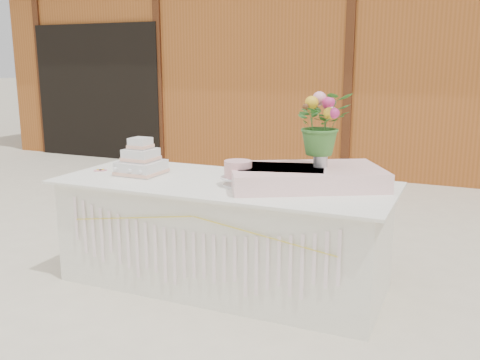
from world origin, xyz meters
name	(u,v)px	position (x,y,z in m)	size (l,w,h in m)	color
ground	(224,283)	(0.00, 0.00, 0.00)	(80.00, 80.00, 0.00)	beige
barn	(374,57)	(-0.01, 5.99, 1.68)	(12.60, 4.60, 3.30)	#97501F
cake_table	(223,233)	(0.00, 0.00, 0.39)	(2.40, 1.00, 0.77)	white
wedding_cake	(141,162)	(-0.67, -0.02, 0.86)	(0.32, 0.32, 0.28)	silver
pink_cake_stand	(238,172)	(0.15, -0.08, 0.87)	(0.24, 0.24, 0.17)	white
satin_runner	(306,177)	(0.57, 0.11, 0.83)	(1.02, 0.59, 0.13)	#FFCECD
flower_vase	(320,157)	(0.66, 0.16, 0.97)	(0.10, 0.10, 0.13)	silver
bouquet	(322,116)	(0.66, 0.16, 1.25)	(0.38, 0.33, 0.42)	#396F2C
loose_flowers	(112,168)	(-1.01, 0.07, 0.78)	(0.13, 0.31, 0.02)	pink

